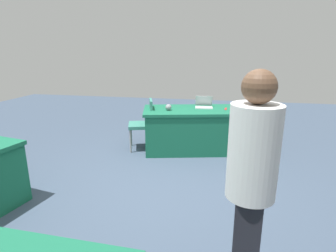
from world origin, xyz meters
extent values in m
plane|color=#3D4C60|center=(0.00, 0.00, 0.00)|extent=(14.40, 14.40, 0.00)
cube|color=#196647|center=(-0.31, -1.77, 0.75)|extent=(2.05, 1.30, 0.05)
cube|color=#196647|center=(-0.31, -1.77, 0.36)|extent=(1.97, 1.25, 0.73)
cylinder|color=#9E9993|center=(0.82, -1.36, 0.22)|extent=(0.03, 0.03, 0.44)
cylinder|color=#9E9993|center=(0.93, -1.73, 0.22)|extent=(0.03, 0.03, 0.44)
cylinder|color=#9E9993|center=(0.46, -1.47, 0.22)|extent=(0.03, 0.03, 0.44)
cylinder|color=#9E9993|center=(0.57, -1.84, 0.22)|extent=(0.03, 0.03, 0.44)
cube|color=#387F70|center=(0.70, -1.60, 0.47)|extent=(0.55, 0.55, 0.06)
cube|color=#387F70|center=(0.51, -1.66, 0.72)|extent=(0.16, 0.41, 0.45)
cube|color=#26262D|center=(-0.99, 1.31, 0.41)|extent=(0.20, 0.29, 0.83)
cylinder|color=white|center=(-0.99, 1.31, 1.15)|extent=(0.36, 0.36, 0.65)
sphere|color=brown|center=(-0.99, 1.31, 1.59)|extent=(0.22, 0.22, 0.22)
cube|color=silver|center=(-0.45, -1.89, 0.79)|extent=(0.34, 0.25, 0.02)
cube|color=#B7B7BC|center=(-0.44, -2.04, 0.89)|extent=(0.32, 0.11, 0.19)
sphere|color=gray|center=(0.16, -1.57, 0.83)|extent=(0.11, 0.11, 0.11)
cube|color=red|center=(-0.85, -1.87, 0.78)|extent=(0.04, 0.18, 0.01)
camera|label=1|loc=(-0.76, 3.09, 1.81)|focal=28.99mm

